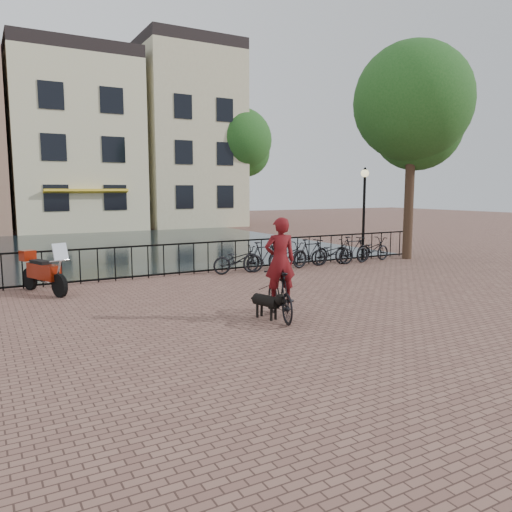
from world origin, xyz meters
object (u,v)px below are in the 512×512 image
lamp_post (364,198)px  motorcycle (43,267)px  dog (266,304)px  cyclist (280,275)px

lamp_post → motorcycle: 11.40m
dog → lamp_post: bearing=19.8°
lamp_post → cyclist: (-7.27, -5.74, -1.43)m
cyclist → dog: bearing=-24.7°
lamp_post → dog: lamp_post is taller
cyclist → motorcycle: size_ratio=1.25×
lamp_post → cyclist: lamp_post is taller
cyclist → motorcycle: bearing=-37.3°
cyclist → dog: cyclist is taller
lamp_post → cyclist: size_ratio=1.38×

